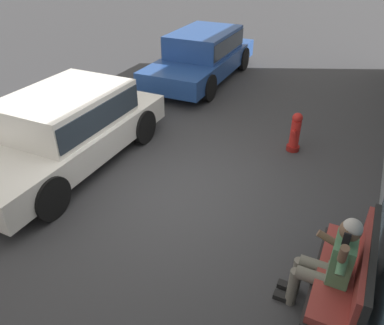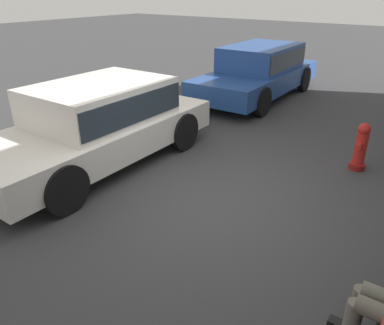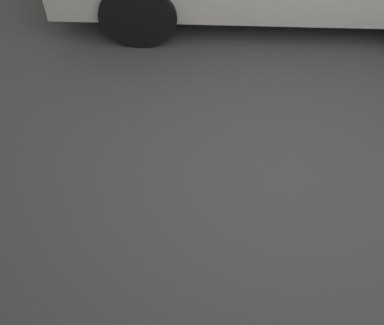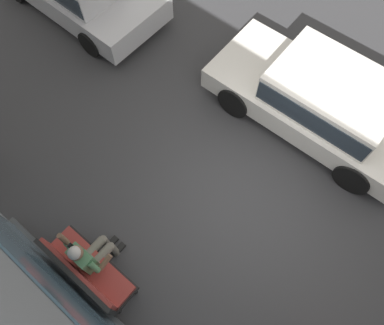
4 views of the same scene
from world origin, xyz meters
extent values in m
plane|color=#38383A|center=(0.00, 0.00, 0.00)|extent=(60.00, 60.00, 0.00)
cylinder|color=#6B665B|center=(1.13, 2.36, 0.26)|extent=(0.12, 0.12, 0.52)
cube|color=#23478E|center=(-5.39, -1.93, 0.51)|extent=(4.63, 1.85, 0.50)
cube|color=#23478E|center=(-5.57, -1.94, 1.07)|extent=(2.42, 1.59, 0.62)
cube|color=#28333D|center=(-5.57, -1.94, 1.07)|extent=(2.38, 1.62, 0.44)
cylinder|color=black|center=(-3.99, -1.07, 0.35)|extent=(0.70, 0.20, 0.69)
cylinder|color=black|center=(-3.94, -2.73, 0.35)|extent=(0.70, 0.20, 0.69)
cylinder|color=black|center=(-6.83, -1.14, 0.35)|extent=(0.70, 0.20, 0.69)
cylinder|color=black|center=(-6.79, -2.80, 0.35)|extent=(0.70, 0.20, 0.69)
cube|color=white|center=(0.03, -2.18, 0.51)|extent=(4.32, 1.86, 0.49)
cube|color=white|center=(-0.14, -2.18, 1.06)|extent=(2.26, 1.61, 0.61)
cube|color=#28333D|center=(-0.14, -2.18, 1.06)|extent=(2.21, 1.65, 0.43)
cylinder|color=black|center=(1.35, -1.30, 0.35)|extent=(0.70, 0.19, 0.70)
cylinder|color=black|center=(-1.31, -1.35, 0.35)|extent=(0.70, 0.19, 0.70)
cylinder|color=black|center=(-1.28, -3.06, 0.35)|extent=(0.70, 0.19, 0.70)
cylinder|color=maroon|center=(-2.35, 1.52, 0.05)|extent=(0.26, 0.26, 0.10)
cylinder|color=red|center=(-2.35, 1.52, 0.38)|extent=(0.19, 0.19, 0.55)
sphere|color=red|center=(-2.35, 1.52, 0.71)|extent=(0.20, 0.20, 0.20)
cylinder|color=red|center=(-2.49, 1.52, 0.46)|extent=(0.10, 0.08, 0.08)
cylinder|color=red|center=(-2.21, 1.52, 0.46)|extent=(0.10, 0.08, 0.08)
camera|label=1|loc=(4.45, 2.60, 3.75)|focal=35.00mm
camera|label=2|loc=(3.86, 2.60, 2.78)|focal=35.00mm
camera|label=3|loc=(0.68, 2.60, 4.01)|focal=55.00mm
camera|label=4|loc=(-0.80, 2.60, 6.61)|focal=35.00mm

